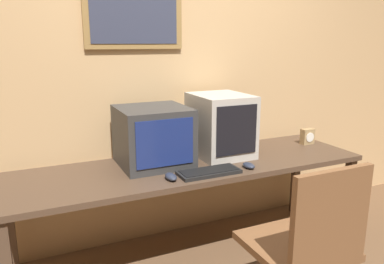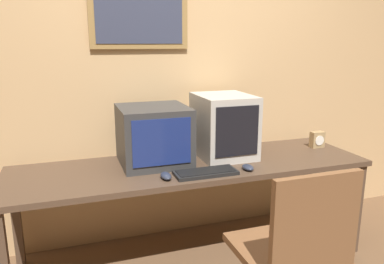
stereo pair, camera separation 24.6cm
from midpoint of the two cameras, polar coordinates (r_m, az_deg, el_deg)
wall_back at (r=2.83m, az=-6.46°, el=9.43°), size 8.00×0.08×2.60m
desk at (r=2.55m, az=-2.79°, el=-6.21°), size 2.40×0.69×0.71m
monitor_left at (r=2.49m, az=-8.77°, el=-0.66°), size 0.45×0.46×0.39m
monitor_right at (r=2.67m, az=1.74°, el=1.05°), size 0.37×0.45×0.44m
keyboard_main at (r=2.33m, az=-0.43°, el=-6.15°), size 0.39×0.16×0.03m
mouse_near_keyboard at (r=2.44m, az=5.79°, el=-5.15°), size 0.07×0.10×0.04m
mouse_far_corner at (r=2.25m, az=-6.41°, el=-6.85°), size 0.06×0.12×0.04m
desk_clock at (r=3.09m, az=15.03°, el=-0.69°), size 0.10×0.06×0.12m
office_chair at (r=2.07m, az=13.14°, el=-18.76°), size 0.50×0.50×0.96m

